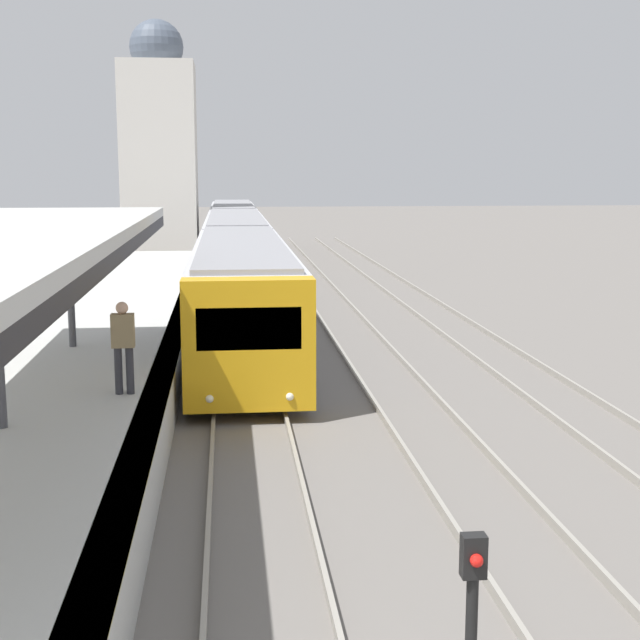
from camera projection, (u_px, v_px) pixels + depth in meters
The scene contains 4 objects.
person_on_platform at pixel (123, 342), 15.75m from camera, with size 0.40×0.22×1.66m.
train_near at pixel (236, 246), 39.25m from camera, with size 2.63×44.91×2.99m.
signal_post_near at pixel (472, 627), 7.28m from camera, with size 0.20×0.22×2.06m.
distant_domed_building at pixel (159, 149), 48.69m from camera, with size 4.00×4.00×12.96m.
Camera 1 is at (-0.40, -4.75, 4.95)m, focal length 50.00 mm.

